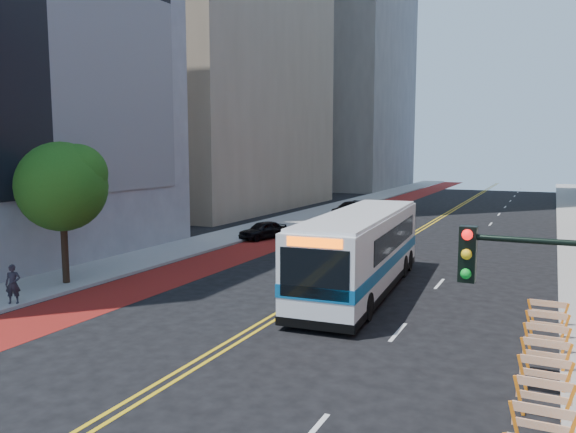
# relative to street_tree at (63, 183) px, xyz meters

# --- Properties ---
(ground) EXTENTS (160.00, 160.00, 0.00)m
(ground) POSITION_rel_street_tree_xyz_m (11.24, -6.04, -4.91)
(ground) COLOR black
(ground) RESTS_ON ground
(sidewalk_left) EXTENTS (4.00, 140.00, 0.15)m
(sidewalk_left) POSITION_rel_street_tree_xyz_m (-0.76, 23.96, -4.84)
(sidewalk_left) COLOR gray
(sidewalk_left) RESTS_ON ground
(bus_lane_paint) EXTENTS (3.60, 140.00, 0.01)m
(bus_lane_paint) POSITION_rel_street_tree_xyz_m (3.14, 23.96, -4.91)
(bus_lane_paint) COLOR maroon
(bus_lane_paint) RESTS_ON ground
(center_line_inner) EXTENTS (0.14, 140.00, 0.01)m
(center_line_inner) POSITION_rel_street_tree_xyz_m (11.06, 23.96, -4.91)
(center_line_inner) COLOR gold
(center_line_inner) RESTS_ON ground
(center_line_outer) EXTENTS (0.14, 140.00, 0.01)m
(center_line_outer) POSITION_rel_street_tree_xyz_m (11.42, 23.96, -4.91)
(center_line_outer) COLOR gold
(center_line_outer) RESTS_ON ground
(lane_dashes) EXTENTS (0.14, 98.20, 0.01)m
(lane_dashes) POSITION_rel_street_tree_xyz_m (16.04, 31.96, -4.90)
(lane_dashes) COLOR silver
(lane_dashes) RESTS_ON ground
(construction_barriers) EXTENTS (1.42, 10.91, 1.00)m
(construction_barriers) POSITION_rel_street_tree_xyz_m (20.84, -2.62, -4.24)
(construction_barriers) COLOR orange
(construction_barriers) RESTS_ON ground
(street_tree) EXTENTS (4.20, 4.20, 6.70)m
(street_tree) POSITION_rel_street_tree_xyz_m (0.00, 0.00, 0.00)
(street_tree) COLOR black
(street_tree) RESTS_ON sidewalk_left
(traffic_signal) EXTENTS (2.21, 0.34, 5.07)m
(traffic_signal) POSITION_rel_street_tree_xyz_m (20.66, -9.55, -1.19)
(traffic_signal) COLOR black
(traffic_signal) RESTS_ON sidewalk_right
(transit_bus) EXTENTS (3.85, 13.49, 3.66)m
(transit_bus) POSITION_rel_street_tree_xyz_m (13.00, 5.06, -3.00)
(transit_bus) COLOR silver
(transit_bus) RESTS_ON ground
(car_a) EXTENTS (2.75, 4.15, 1.31)m
(car_a) POSITION_rel_street_tree_xyz_m (1.94, 16.34, -4.25)
(car_a) COLOR black
(car_a) RESTS_ON ground
(car_b) EXTENTS (2.31, 4.30, 1.34)m
(car_b) POSITION_rel_street_tree_xyz_m (7.11, 21.22, -4.24)
(car_b) COLOR black
(car_b) RESTS_ON ground
(car_c) EXTENTS (2.80, 4.87, 1.33)m
(car_c) POSITION_rel_street_tree_xyz_m (2.76, 32.80, -4.25)
(car_c) COLOR black
(car_c) RESTS_ON ground
(pedestrian) EXTENTS (0.71, 0.66, 1.64)m
(pedestrian) POSITION_rel_street_tree_xyz_m (0.84, -3.66, -3.94)
(pedestrian) COLOR black
(pedestrian) RESTS_ON sidewalk_left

